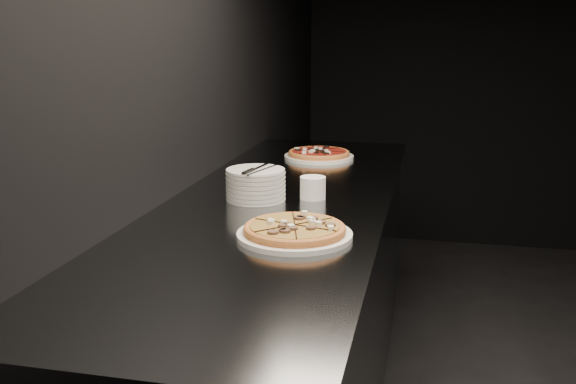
% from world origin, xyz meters
% --- Properties ---
extents(wall_left, '(0.02, 5.00, 2.80)m').
position_xyz_m(wall_left, '(-2.50, 0.00, 1.40)').
color(wall_left, black).
rests_on(wall_left, floor).
extents(counter, '(0.74, 2.44, 0.92)m').
position_xyz_m(counter, '(-2.13, 0.00, 0.46)').
color(counter, slate).
rests_on(counter, floor).
extents(pizza_mushroom, '(0.35, 0.35, 0.04)m').
position_xyz_m(pizza_mushroom, '(-1.99, -0.43, 0.94)').
color(pizza_mushroom, white).
rests_on(pizza_mushroom, counter).
extents(pizza_tomato, '(0.31, 0.31, 0.04)m').
position_xyz_m(pizza_tomato, '(-2.13, 0.73, 0.94)').
color(pizza_tomato, white).
rests_on(pizza_tomato, counter).
extents(plate_stack, '(0.20, 0.20, 0.10)m').
position_xyz_m(plate_stack, '(-2.21, -0.04, 0.97)').
color(plate_stack, white).
rests_on(plate_stack, counter).
extents(cutlery, '(0.10, 0.21, 0.01)m').
position_xyz_m(cutlery, '(-2.20, -0.05, 1.03)').
color(cutlery, '#AEB0B5').
rests_on(cutlery, plate_stack).
extents(ramekin, '(0.09, 0.09, 0.08)m').
position_xyz_m(ramekin, '(-2.02, 0.01, 0.96)').
color(ramekin, white).
rests_on(ramekin, counter).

